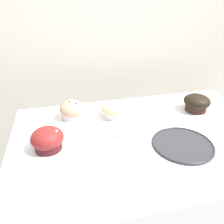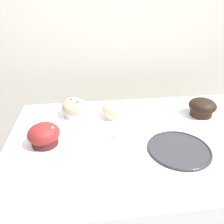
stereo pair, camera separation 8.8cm
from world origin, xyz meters
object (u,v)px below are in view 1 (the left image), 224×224
object	(u,v)px
muffin_back_right	(72,110)
serving_plate	(183,144)
muffin_front_left	(48,139)
muffin_back_left	(113,109)
muffin_front_center	(197,103)

from	to	relation	value
muffin_back_right	serving_plate	world-z (taller)	muffin_back_right
muffin_back_right	muffin_front_left	size ratio (longest dim) A/B	0.96
muffin_back_left	muffin_back_right	size ratio (longest dim) A/B	1.01
muffin_front_left	muffin_back_left	bearing A→B (deg)	31.27
muffin_back_left	muffin_front_left	size ratio (longest dim) A/B	0.97
muffin_front_center	muffin_back_left	distance (m)	0.37
muffin_front_center	muffin_back_right	distance (m)	0.55
muffin_front_center	serving_plate	world-z (taller)	muffin_front_center
muffin_front_left	serving_plate	world-z (taller)	muffin_front_left
muffin_front_center	muffin_back_left	size ratio (longest dim) A/B	1.09
muffin_front_center	muffin_back_left	world-z (taller)	muffin_front_center
muffin_front_center	muffin_back_right	size ratio (longest dim) A/B	1.10
serving_plate	muffin_front_center	bearing A→B (deg)	49.55
muffin_back_left	muffin_front_left	world-z (taller)	muffin_front_left
muffin_back_right	serving_plate	size ratio (longest dim) A/B	0.49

